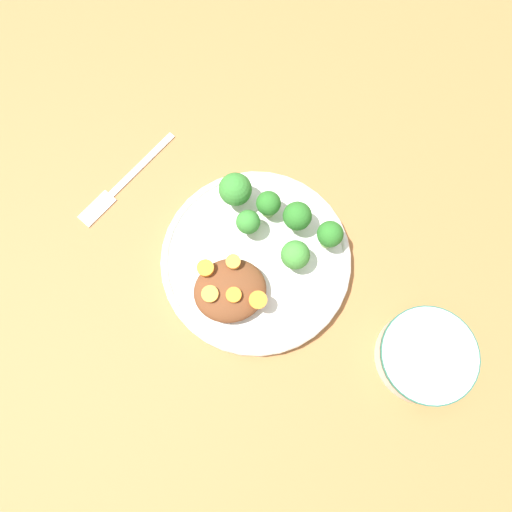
% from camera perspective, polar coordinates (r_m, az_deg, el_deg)
% --- Properties ---
extents(ground_plane, '(4.00, 4.00, 0.00)m').
position_cam_1_polar(ground_plane, '(0.72, 0.00, -0.76)').
color(ground_plane, '#9E6638').
extents(plate, '(0.27, 0.27, 0.03)m').
position_cam_1_polar(plate, '(0.70, 0.00, -0.48)').
color(plate, silver).
rests_on(plate, ground_plane).
extents(dip_bowl, '(0.13, 0.13, 0.04)m').
position_cam_1_polar(dip_bowl, '(0.71, 18.84, -10.75)').
color(dip_bowl, silver).
rests_on(dip_bowl, ground_plane).
extents(stew_mound, '(0.10, 0.09, 0.03)m').
position_cam_1_polar(stew_mound, '(0.67, -2.98, -3.93)').
color(stew_mound, brown).
rests_on(stew_mound, plate).
extents(broccoli_floret_0, '(0.03, 0.03, 0.05)m').
position_cam_1_polar(broccoli_floret_0, '(0.69, 1.43, 5.95)').
color(broccoli_floret_0, '#7FA85B').
rests_on(broccoli_floret_0, plate).
extents(broccoli_floret_1, '(0.04, 0.04, 0.05)m').
position_cam_1_polar(broccoli_floret_1, '(0.67, 4.51, 0.10)').
color(broccoli_floret_1, '#7FA85B').
rests_on(broccoli_floret_1, plate).
extents(broccoli_floret_2, '(0.04, 0.04, 0.05)m').
position_cam_1_polar(broccoli_floret_2, '(0.68, 8.35, 2.67)').
color(broccoli_floret_2, '#759E51').
rests_on(broccoli_floret_2, plate).
extents(broccoli_floret_3, '(0.04, 0.04, 0.06)m').
position_cam_1_polar(broccoli_floret_3, '(0.68, 4.73, 4.54)').
color(broccoli_floret_3, '#759E51').
rests_on(broccoli_floret_3, plate).
extents(broccoli_floret_4, '(0.03, 0.03, 0.05)m').
position_cam_1_polar(broccoli_floret_4, '(0.68, -1.05, 3.82)').
color(broccoli_floret_4, '#7FA85B').
rests_on(broccoli_floret_4, plate).
extents(broccoli_floret_5, '(0.05, 0.05, 0.06)m').
position_cam_1_polar(broccoli_floret_5, '(0.69, -2.38, 7.59)').
color(broccoli_floret_5, '#759E51').
rests_on(broccoli_floret_5, plate).
extents(carrot_slice_0, '(0.02, 0.02, 0.01)m').
position_cam_1_polar(carrot_slice_0, '(0.66, -2.63, -0.66)').
color(carrot_slice_0, orange).
rests_on(carrot_slice_0, stew_mound).
extents(carrot_slice_1, '(0.02, 0.02, 0.01)m').
position_cam_1_polar(carrot_slice_1, '(0.66, -5.80, -1.37)').
color(carrot_slice_1, orange).
rests_on(carrot_slice_1, stew_mound).
extents(carrot_slice_2, '(0.02, 0.02, 0.00)m').
position_cam_1_polar(carrot_slice_2, '(0.65, 0.24, -5.04)').
color(carrot_slice_2, orange).
rests_on(carrot_slice_2, stew_mound).
extents(carrot_slice_3, '(0.02, 0.02, 0.00)m').
position_cam_1_polar(carrot_slice_3, '(0.65, -5.29, -4.34)').
color(carrot_slice_3, orange).
rests_on(carrot_slice_3, stew_mound).
extents(carrot_slice_4, '(0.02, 0.02, 0.00)m').
position_cam_1_polar(carrot_slice_4, '(0.65, -2.56, -4.46)').
color(carrot_slice_4, orange).
rests_on(carrot_slice_4, stew_mound).
extents(fork, '(0.17, 0.12, 0.01)m').
position_cam_1_polar(fork, '(0.78, -15.34, 7.71)').
color(fork, silver).
rests_on(fork, ground_plane).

